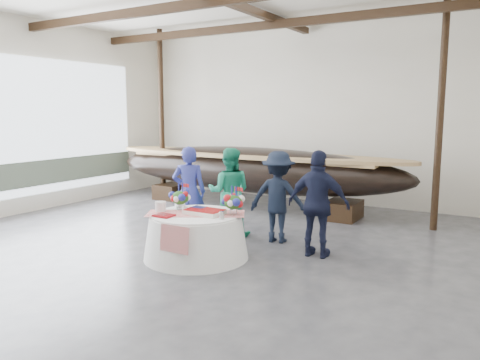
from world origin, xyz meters
The scene contains 11 objects.
floor centered at (0.00, 0.00, 0.00)m, with size 10.00×12.00×0.01m, color #3D3D42.
wall_back centered at (0.00, 6.00, 2.25)m, with size 10.00×0.02×4.50m, color silver.
pavilion_structure centered at (0.00, 0.76, 4.00)m, with size 9.80×11.76×4.50m.
open_bay centered at (-4.95, 1.00, 1.83)m, with size 0.03×7.00×3.20m.
longboat_display centered at (-0.78, 4.32, 0.96)m, with size 7.98×1.60×1.50m.
banquet_table centered at (0.45, 0.42, 0.36)m, with size 1.70×1.70×0.73m.
tabletop_items centered at (0.45, 0.56, 0.88)m, with size 1.64×1.25×0.40m.
guest_woman_blue centered at (-0.43, 1.43, 0.86)m, with size 0.63×0.41×1.72m, color navy.
guest_woman_teal centered at (0.18, 1.88, 0.84)m, with size 0.82×0.64×1.69m, color #1C926D.
guest_man_left centered at (1.18, 1.95, 0.83)m, with size 1.07×0.62×1.66m, color black.
guest_man_right centered at (2.13, 1.48, 0.88)m, with size 1.03×0.43×1.75m, color black.
Camera 1 is at (4.83, -5.55, 2.38)m, focal length 35.00 mm.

